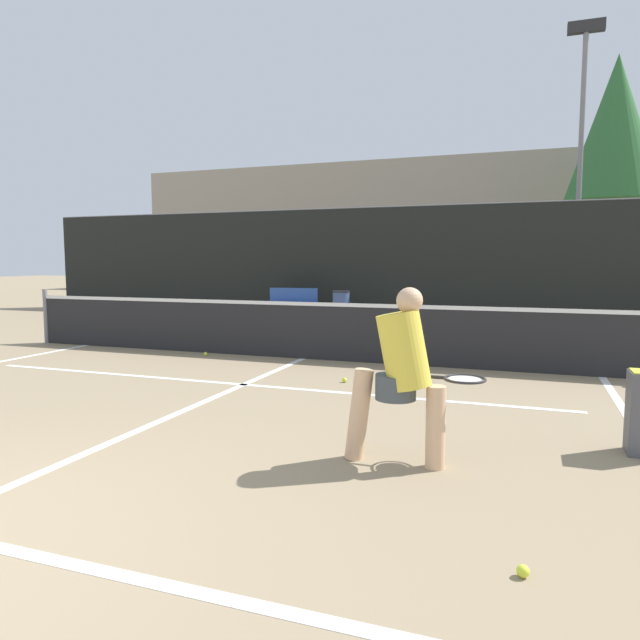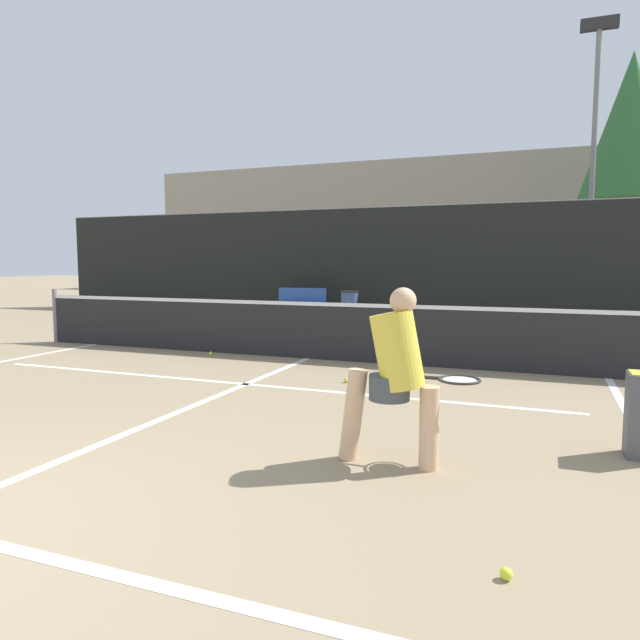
{
  "view_description": "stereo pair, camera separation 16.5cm",
  "coord_description": "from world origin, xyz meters",
  "px_view_note": "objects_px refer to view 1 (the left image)",
  "views": [
    {
      "loc": [
        3.45,
        -1.81,
        1.61
      ],
      "look_at": [
        1.25,
        4.28,
        0.95
      ],
      "focal_mm": 32.0,
      "sensor_mm": 36.0,
      "label": 1
    },
    {
      "loc": [
        3.61,
        -1.75,
        1.61
      ],
      "look_at": [
        1.25,
        4.28,
        0.95
      ],
      "focal_mm": 32.0,
      "sensor_mm": 36.0,
      "label": 2
    }
  ],
  "objects_px": {
    "player_practicing": "(402,371)",
    "courtside_bench": "(292,302)",
    "trash_bin": "(341,306)",
    "parked_car": "(512,294)"
  },
  "relations": [
    {
      "from": "trash_bin",
      "to": "player_practicing",
      "type": "bearing_deg",
      "value": -69.78
    },
    {
      "from": "trash_bin",
      "to": "parked_car",
      "type": "relative_size",
      "value": 0.19
    },
    {
      "from": "player_practicing",
      "to": "courtside_bench",
      "type": "xyz_separation_m",
      "value": [
        -5.37,
        10.64,
        -0.3
      ]
    },
    {
      "from": "player_practicing",
      "to": "courtside_bench",
      "type": "distance_m",
      "value": 11.92
    },
    {
      "from": "courtside_bench",
      "to": "player_practicing",
      "type": "bearing_deg",
      "value": -67.67
    },
    {
      "from": "parked_car",
      "to": "trash_bin",
      "type": "bearing_deg",
      "value": -132.44
    },
    {
      "from": "player_practicing",
      "to": "trash_bin",
      "type": "height_order",
      "value": "player_practicing"
    },
    {
      "from": "courtside_bench",
      "to": "parked_car",
      "type": "height_order",
      "value": "parked_car"
    },
    {
      "from": "player_practicing",
      "to": "parked_car",
      "type": "xyz_separation_m",
      "value": [
        0.49,
        14.97,
        -0.19
      ]
    },
    {
      "from": "player_practicing",
      "to": "parked_car",
      "type": "height_order",
      "value": "player_practicing"
    }
  ]
}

